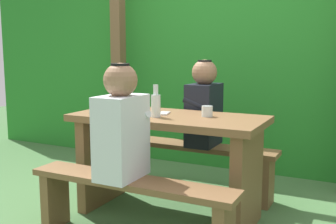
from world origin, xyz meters
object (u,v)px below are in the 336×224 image
at_px(bench_near, 130,198).
at_px(bottle_left, 156,104).
at_px(person_white_shirt, 122,126).
at_px(cell_phone, 164,113).
at_px(bench_far, 196,158).
at_px(picnic_table, 168,148).
at_px(drinking_glass, 207,111).
at_px(person_black_coat, 204,106).

bearing_deg(bench_near, bottle_left, 95.43).
bearing_deg(person_white_shirt, cell_phone, 89.48).
bearing_deg(bench_far, cell_phone, -96.21).
xyz_separation_m(picnic_table, bottle_left, (-0.04, -0.11, 0.34)).
height_order(drinking_glass, bottle_left, bottle_left).
bearing_deg(picnic_table, bench_near, -90.00).
xyz_separation_m(person_black_coat, bottle_left, (-0.11, -0.64, 0.09)).
relative_size(person_black_coat, cell_phone, 5.14).
relative_size(bench_near, person_black_coat, 1.95).
height_order(picnic_table, bench_near, picnic_table).
height_order(picnic_table, person_white_shirt, person_white_shirt).
height_order(bench_far, person_black_coat, person_black_coat).
distance_m(picnic_table, person_white_shirt, 0.59).
bearing_deg(cell_phone, bench_far, 69.61).
bearing_deg(drinking_glass, cell_phone, -174.77).
height_order(bench_near, cell_phone, cell_phone).
relative_size(person_white_shirt, drinking_glass, 9.11).
relative_size(picnic_table, drinking_glass, 17.73).
bearing_deg(drinking_glass, bench_near, -114.87).
height_order(bench_far, cell_phone, cell_phone).
bearing_deg(person_black_coat, drinking_glass, -65.74).
bearing_deg(picnic_table, person_black_coat, 82.33).
distance_m(person_white_shirt, cell_phone, 0.56).
bearing_deg(bottle_left, cell_phone, 95.23).
height_order(person_black_coat, cell_phone, person_black_coat).
distance_m(bottle_left, cell_phone, 0.17).
xyz_separation_m(bench_near, cell_phone, (-0.05, 0.57, 0.46)).
xyz_separation_m(bench_far, bottle_left, (-0.04, -0.64, 0.54)).
bearing_deg(drinking_glass, person_black_coat, 114.26).
relative_size(picnic_table, person_black_coat, 1.95).
distance_m(picnic_table, bench_far, 0.57).
xyz_separation_m(bench_far, cell_phone, (-0.05, -0.49, 0.46)).
xyz_separation_m(picnic_table, bench_far, (0.00, 0.53, -0.20)).
bearing_deg(drinking_glass, bench_far, 121.02).
relative_size(bench_far, cell_phone, 10.00).
relative_size(drinking_glass, cell_phone, 0.56).
xyz_separation_m(bench_far, person_black_coat, (0.07, -0.00, 0.46)).
xyz_separation_m(picnic_table, drinking_glass, (0.28, 0.07, 0.29)).
distance_m(person_black_coat, cell_phone, 0.50).
bearing_deg(person_black_coat, bench_near, -93.84).
distance_m(bench_near, drinking_glass, 0.82).
height_order(person_white_shirt, person_black_coat, same).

